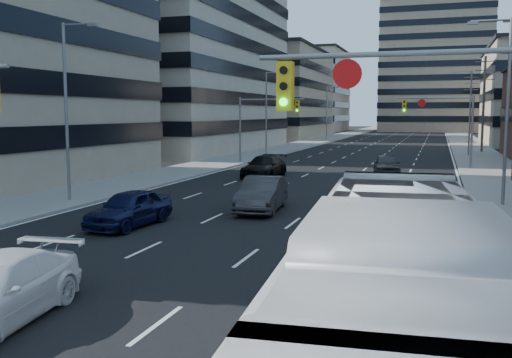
{
  "coord_description": "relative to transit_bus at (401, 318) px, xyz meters",
  "views": [
    {
      "loc": [
        7.45,
        -4.6,
        4.55
      ],
      "look_at": [
        1.24,
        14.75,
        2.2
      ],
      "focal_mm": 40.0,
      "sensor_mm": 36.0,
      "label": 1
    }
  ],
  "objects": [
    {
      "name": "road_surface",
      "position": [
        -7.03,
        126.55,
        -1.66
      ],
      "size": [
        18.0,
        300.0,
        0.02
      ],
      "primitive_type": "cube",
      "color": "black",
      "rests_on": "ground"
    },
    {
      "name": "sidewalk_left",
      "position": [
        -18.53,
        126.55,
        -1.59
      ],
      "size": [
        5.0,
        300.0,
        0.15
      ],
      "primitive_type": "cube",
      "color": "slate",
      "rests_on": "ground"
    },
    {
      "name": "sidewalk_right",
      "position": [
        4.47,
        126.55,
        -1.59
      ],
      "size": [
        5.0,
        300.0,
        0.15
      ],
      "primitive_type": "cube",
      "color": "slate",
      "rests_on": "ground"
    },
    {
      "name": "office_left_mid",
      "position": [
        -34.03,
        56.55,
        12.33
      ],
      "size": [
        26.0,
        34.0,
        28.0
      ],
      "primitive_type": "cube",
      "color": "#ADA089",
      "rests_on": "ground"
    },
    {
      "name": "office_left_far",
      "position": [
        -31.03,
        96.55,
        6.33
      ],
      "size": [
        20.0,
        30.0,
        16.0
      ],
      "primitive_type": "cube",
      "color": "gray",
      "rests_on": "ground"
    },
    {
      "name": "apartment_tower",
      "position": [
        -1.03,
        146.55,
        27.33
      ],
      "size": [
        26.0,
        26.0,
        58.0
      ],
      "primitive_type": "cube",
      "color": "gray",
      "rests_on": "ground"
    },
    {
      "name": "bg_block_left",
      "position": [
        -35.03,
        136.55,
        8.33
      ],
      "size": [
        24.0,
        24.0,
        20.0
      ],
      "primitive_type": "cube",
      "color": "#ADA089",
      "rests_on": "ground"
    },
    {
      "name": "signal_near_right",
      "position": [
        0.42,
        4.55,
        2.66
      ],
      "size": [
        6.59,
        0.33,
        6.0
      ],
      "color": "slate",
      "rests_on": "ground"
    },
    {
      "name": "signal_far_left",
      "position": [
        -14.71,
        41.55,
        2.63
      ],
      "size": [
        6.09,
        0.33,
        6.0
      ],
      "color": "slate",
      "rests_on": "ground"
    },
    {
      "name": "signal_far_right",
      "position": [
        0.65,
        41.55,
        2.63
      ],
      "size": [
        6.09,
        0.33,
        6.0
      ],
      "color": "slate",
      "rests_on": "ground"
    },
    {
      "name": "utility_pole_midblock",
      "position": [
        5.17,
        62.55,
        4.11
      ],
      "size": [
        2.2,
        0.28,
        11.0
      ],
      "color": "#4C3D2D",
      "rests_on": "ground"
    },
    {
      "name": "utility_pole_distant",
      "position": [
        5.17,
        92.55,
        4.11
      ],
      "size": [
        2.2,
        0.28,
        11.0
      ],
      "color": "#4C3D2D",
      "rests_on": "ground"
    },
    {
      "name": "streetlight_left_near",
      "position": [
        -17.37,
        16.55,
        3.38
      ],
      "size": [
        2.03,
        0.22,
        9.0
      ],
      "color": "slate",
      "rests_on": "ground"
    },
    {
      "name": "streetlight_left_mid",
      "position": [
        -17.37,
        51.55,
        3.38
      ],
      "size": [
        2.03,
        0.22,
        9.0
      ],
      "color": "slate",
      "rests_on": "ground"
    },
    {
      "name": "streetlight_left_far",
      "position": [
        -17.37,
        86.55,
        3.38
      ],
      "size": [
        2.03,
        0.22,
        9.0
      ],
      "color": "slate",
      "rests_on": "ground"
    },
    {
      "name": "streetlight_right_near",
      "position": [
        3.31,
        21.55,
        3.38
      ],
      "size": [
        2.03,
        0.22,
        9.0
      ],
      "color": "slate",
      "rests_on": "ground"
    },
    {
      "name": "streetlight_right_far",
      "position": [
        3.31,
        56.55,
        3.38
      ],
      "size": [
        2.03,
        0.22,
        9.0
      ],
      "color": "slate",
      "rests_on": "ground"
    },
    {
      "name": "transit_bus",
      "position": [
        0.0,
        0.0,
        0.0
      ],
      "size": [
        3.81,
        12.18,
        3.34
      ],
      "primitive_type": "imported",
      "rotation": [
        0.0,
        0.0,
        0.08
      ],
      "color": "silver",
      "rests_on": "ground"
    },
    {
      "name": "sedan_blue",
      "position": [
        -11.34,
        11.92,
        -0.92
      ],
      "size": [
        2.1,
        4.52,
        1.5
      ],
      "primitive_type": "imported",
      "rotation": [
        0.0,
        0.0,
        -0.08
      ],
      "color": "#0C1133",
      "rests_on": "ground"
    },
    {
      "name": "sedan_grey_center",
      "position": [
        -7.34,
        17.06,
        -0.87
      ],
      "size": [
        2.16,
        5.0,
        1.6
      ],
      "primitive_type": "imported",
      "rotation": [
        0.0,
        0.0,
        0.1
      ],
      "color": "#2D2D2F",
      "rests_on": "ground"
    },
    {
      "name": "sedan_black_far",
      "position": [
        -11.3,
        30.41,
        -0.89
      ],
      "size": [
        2.29,
        5.39,
        1.55
      ],
      "primitive_type": "imported",
      "rotation": [
        0.0,
        0.0,
        -0.02
      ],
      "color": "black",
      "rests_on": "ground"
    },
    {
      "name": "sedan_grey_right",
      "position": [
        -3.17,
        34.58,
        -0.88
      ],
      "size": [
        2.44,
        4.81,
        1.57
      ],
      "primitive_type": "imported",
      "rotation": [
        0.0,
        0.0,
        0.13
      ],
      "color": "#333336",
      "rests_on": "ground"
    }
  ]
}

